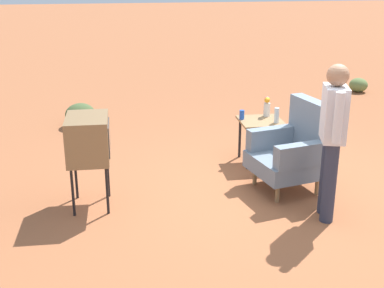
{
  "coord_description": "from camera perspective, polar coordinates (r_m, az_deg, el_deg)",
  "views": [
    {
      "loc": [
        5.29,
        -1.83,
        2.57
      ],
      "look_at": [
        -0.08,
        -1.01,
        0.65
      ],
      "focal_mm": 48.38,
      "sensor_mm": 36.0,
      "label": 1
    }
  ],
  "objects": [
    {
      "name": "armchair",
      "position": [
        6.18,
        11.26,
        -0.53
      ],
      "size": [
        0.92,
        0.93,
        1.06
      ],
      "color": "#937047",
      "rests_on": "ground"
    },
    {
      "name": "shrub_lone",
      "position": [
        11.37,
        17.87,
        6.21
      ],
      "size": [
        0.38,
        0.38,
        0.29
      ],
      "primitive_type": "ellipsoid",
      "color": "olive",
      "rests_on": "ground"
    },
    {
      "name": "shrub_far",
      "position": [
        8.69,
        -12.19,
        3.14
      ],
      "size": [
        0.5,
        0.5,
        0.39
      ],
      "primitive_type": "ellipsoid",
      "color": "#475B33",
      "rests_on": "ground"
    },
    {
      "name": "tv_on_stand",
      "position": [
        5.62,
        -11.37,
        0.53
      ],
      "size": [
        0.61,
        0.46,
        1.03
      ],
      "color": "black",
      "rests_on": "ground"
    },
    {
      "name": "bottle_short_clear",
      "position": [
        6.8,
        9.31,
        3.14
      ],
      "size": [
        0.06,
        0.06,
        0.2
      ],
      "primitive_type": "cylinder",
      "color": "silver",
      "rests_on": "side_table"
    },
    {
      "name": "ground_plane",
      "position": [
        6.16,
        9.51,
        -5.49
      ],
      "size": [
        60.0,
        60.0,
        0.0
      ],
      "primitive_type": "plane",
      "color": "#A05B38"
    },
    {
      "name": "person_standing",
      "position": [
        5.4,
        15.22,
        1.18
      ],
      "size": [
        0.55,
        0.3,
        1.64
      ],
      "color": "#2D3347",
      "rests_on": "ground"
    },
    {
      "name": "side_table",
      "position": [
        6.93,
        7.58,
        1.94
      ],
      "size": [
        0.56,
        0.56,
        0.59
      ],
      "color": "black",
      "rests_on": "ground"
    },
    {
      "name": "flower_vase",
      "position": [
        7.07,
        8.27,
        4.22
      ],
      "size": [
        0.14,
        0.1,
        0.27
      ],
      "color": "silver",
      "rests_on": "side_table"
    },
    {
      "name": "soda_can_blue",
      "position": [
        6.91,
        5.52,
        3.23
      ],
      "size": [
        0.07,
        0.07,
        0.12
      ],
      "primitive_type": "cylinder",
      "color": "blue",
      "rests_on": "side_table"
    }
  ]
}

